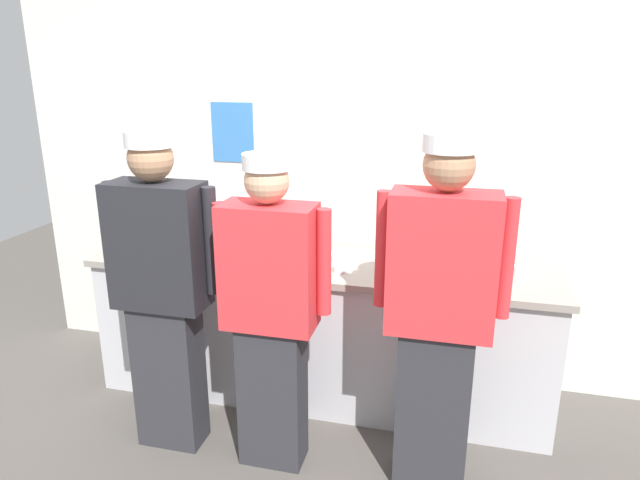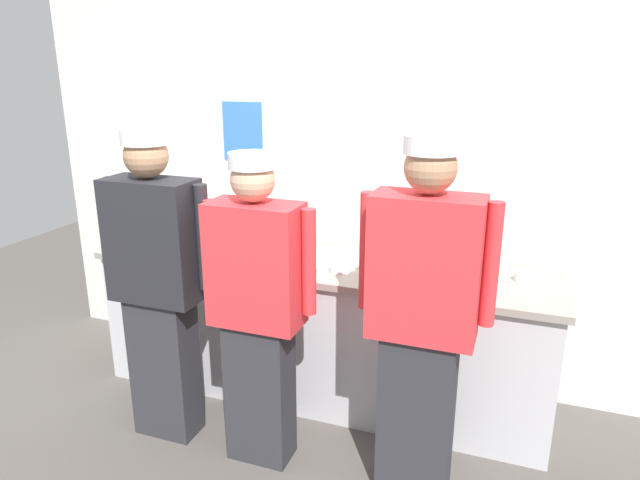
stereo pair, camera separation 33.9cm
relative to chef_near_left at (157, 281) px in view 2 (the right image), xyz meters
The scene contains 15 objects.
ground_plane 1.19m from the chef_near_left, 25.13° to the left, with size 9.00×9.00×0.00m, color #514C47.
wall_back 1.37m from the chef_near_left, 58.66° to the left, with size 4.39×0.11×2.68m.
prep_counter 1.06m from the chef_near_left, 44.25° to the left, with size 2.80×0.65×0.89m.
chef_near_left is the anchor object (origin of this frame).
chef_center 0.60m from the chef_near_left, ahead, with size 0.60×0.24×1.64m.
chef_far_right 1.41m from the chef_near_left, ahead, with size 0.63×0.24×1.75m.
plate_stack_front 1.38m from the chef_near_left, 33.85° to the left, with size 0.20×0.20×0.08m.
mixing_bowl_steel 0.71m from the chef_near_left, 120.39° to the left, with size 0.34×0.34×0.14m, color #B7BABF.
sheet_tray 0.85m from the chef_near_left, 51.92° to the left, with size 0.42×0.34×0.02m, color #B7BABF.
squeeze_bottle_primary 1.58m from the chef_near_left, 17.34° to the left, with size 0.05×0.05×0.19m.
ramekin_yellow_sauce 0.99m from the chef_near_left, 33.02° to the left, with size 0.09×0.09×0.04m.
ramekin_orange_sauce 1.98m from the chef_near_left, 22.31° to the left, with size 0.08×0.08×0.05m.
ramekin_red_sauce 0.59m from the chef_near_left, 95.04° to the left, with size 0.11×0.11×0.05m.
ramekin_green_sauce 0.79m from the chef_near_left, 83.64° to the left, with size 0.09×0.09×0.04m.
chefs_knife 1.77m from the chef_near_left, 24.28° to the left, with size 0.28×0.03×0.02m.
Camera 2 is at (1.11, -2.67, 2.03)m, focal length 31.88 mm.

